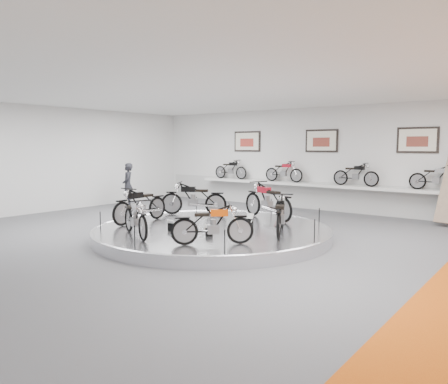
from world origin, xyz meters
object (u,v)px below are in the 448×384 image
Objects in this scene: visitor at (128,185)px; bike_a at (281,215)px; display_platform at (212,233)px; bike_e at (135,217)px; shelf at (317,185)px; bike_b at (268,201)px; bike_d at (140,205)px; bike_c at (194,198)px; bike_f at (213,224)px.

bike_a is at bearing 25.17° from visitor.
display_platform is 4.01× the size of bike_e.
bike_e is (-2.64, -2.44, -0.02)m from bike_a.
bike_a is at bearing -72.30° from shelf.
bike_a is (1.93, 0.35, 0.64)m from display_platform.
bike_a is at bearing 150.85° from bike_b.
bike_e is (1.41, -1.39, -0.05)m from bike_d.
visitor reaches higher than bike_c.
display_platform is at bearing 97.71° from bike_b.
bike_f is (2.06, 0.45, -0.01)m from bike_e.
bike_d is 3.58m from bike_f.
visitor reaches higher than bike_d.
bike_c is (-1.84, 1.30, 0.68)m from display_platform.
bike_b reaches higher than bike_a.
bike_c is (-3.77, 0.95, 0.04)m from bike_a.
bike_f is at bearing 71.75° from bike_d.
visitor is (-6.62, 2.60, 0.75)m from display_platform.
bike_b is at bearing 133.97° from bike_d.
bike_f is (0.89, -3.71, -0.10)m from bike_b.
bike_d is (-2.11, -0.70, 0.67)m from display_platform.
bike_d reaches higher than bike_e.
bike_b is 4.32m from bike_e.
visitor is at bearing 48.66° from bike_a.
bike_d is (-2.11, -7.10, -0.18)m from shelf.
visitor is at bearing 158.54° from display_platform.
display_platform is 2.21m from bike_f.
bike_a is at bearing 29.63° from bike_f.
bike_d is at bearing 78.04° from bike_a.
visitor is at bearing -46.67° from bike_c.
visitor is at bearing 166.79° from bike_e.
bike_b is at bearing -83.90° from shelf.
bike_e is 0.88× the size of visitor.
bike_c is at bearing 24.65° from visitor.
bike_e is at bearing 148.39° from bike_f.
shelf is 6.27× the size of bike_d.
bike_b is (0.46, 2.07, 0.71)m from display_platform.
bike_d is at bearing 120.82° from bike_f.
shelf is 6.09× the size of visitor.
bike_b is 3.78m from bike_d.
bike_f is 9.03m from visitor.
bike_b is 2.43m from bike_c.
bike_b reaches higher than bike_d.
bike_a reaches higher than bike_e.
bike_d is 1.98m from bike_e.
bike_e is 1.01× the size of bike_f.
shelf is at bearing 69.76° from visitor.
shelf is at bearing 160.29° from bike_d.
shelf is 6.90× the size of bike_e.
display_platform is 2.35m from bike_c.
bike_e is at bearing -94.75° from shelf.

